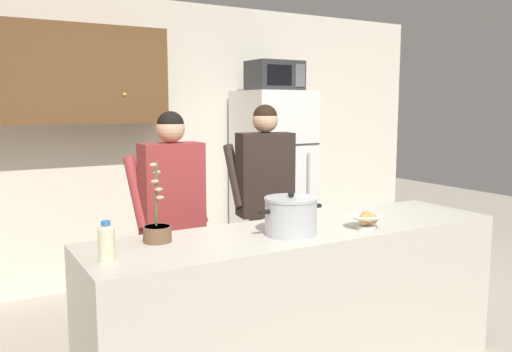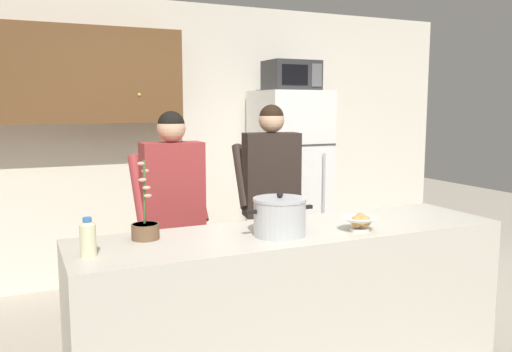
# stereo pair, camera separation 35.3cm
# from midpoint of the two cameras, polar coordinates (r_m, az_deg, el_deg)

# --- Properties ---
(back_wall_unit) EXTENTS (6.00, 0.48, 2.60)m
(back_wall_unit) POSITION_cam_midpoint_polar(r_m,az_deg,el_deg) (4.98, -9.17, 5.29)
(back_wall_unit) COLOR silver
(back_wall_unit) RESTS_ON ground
(kitchen_island) EXTENTS (2.57, 0.68, 0.92)m
(kitchen_island) POSITION_cam_midpoint_polar(r_m,az_deg,el_deg) (3.24, 7.37, -13.77)
(kitchen_island) COLOR beige
(kitchen_island) RESTS_ON ground
(refrigerator) EXTENTS (0.64, 0.68, 1.78)m
(refrigerator) POSITION_cam_midpoint_polar(r_m,az_deg,el_deg) (5.15, 5.61, -0.76)
(refrigerator) COLOR white
(refrigerator) RESTS_ON ground
(microwave) EXTENTS (0.48, 0.37, 0.28)m
(microwave) POSITION_cam_midpoint_polar(r_m,az_deg,el_deg) (5.08, 5.89, 10.77)
(microwave) COLOR #2D2D30
(microwave) RESTS_ON refrigerator
(person_near_pot) EXTENTS (0.49, 0.41, 1.61)m
(person_near_pot) POSITION_cam_midpoint_polar(r_m,az_deg,el_deg) (3.57, -6.27, -2.80)
(person_near_pot) COLOR #726656
(person_near_pot) RESTS_ON ground
(person_by_sink) EXTENTS (0.55, 0.48, 1.65)m
(person_by_sink) POSITION_cam_midpoint_polar(r_m,az_deg,el_deg) (4.03, 4.14, -1.11)
(person_by_sink) COLOR #726656
(person_by_sink) RESTS_ON ground
(cooking_pot) EXTENTS (0.41, 0.30, 0.25)m
(cooking_pot) POSITION_cam_midpoint_polar(r_m,az_deg,el_deg) (2.94, 6.04, -4.43)
(cooking_pot) COLOR silver
(cooking_pot) RESTS_ON kitchen_island
(coffee_mug) EXTENTS (0.13, 0.09, 0.10)m
(coffee_mug) POSITION_cam_midpoint_polar(r_m,az_deg,el_deg) (3.29, 6.64, -4.21)
(coffee_mug) COLOR #1E59B2
(coffee_mug) RESTS_ON kitchen_island
(bread_bowl) EXTENTS (0.21, 0.21, 0.10)m
(bread_bowl) POSITION_cam_midpoint_polar(r_m,az_deg,el_deg) (3.13, 14.40, -4.95)
(bread_bowl) COLOR white
(bread_bowl) RESTS_ON kitchen_island
(bottle_near_edge) EXTENTS (0.08, 0.08, 0.19)m
(bottle_near_edge) POSITION_cam_midpoint_polar(r_m,az_deg,el_deg) (2.60, -14.10, -6.55)
(bottle_near_edge) COLOR beige
(bottle_near_edge) RESTS_ON kitchen_island
(potted_orchid) EXTENTS (0.15, 0.15, 0.43)m
(potted_orchid) POSITION_cam_midpoint_polar(r_m,az_deg,el_deg) (2.88, -8.50, -5.55)
(potted_orchid) COLOR brown
(potted_orchid) RESTS_ON kitchen_island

